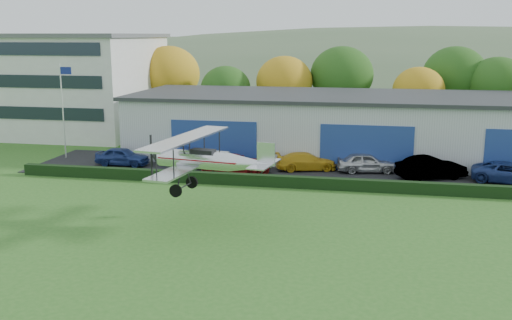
% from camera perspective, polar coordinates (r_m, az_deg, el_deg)
% --- Properties ---
extents(ground, '(300.00, 300.00, 0.00)m').
position_cam_1_polar(ground, '(24.92, -1.82, -12.15)').
color(ground, '#2E6620').
rests_on(ground, ground).
extents(apron, '(48.00, 9.00, 0.05)m').
position_cam_1_polar(apron, '(44.37, 8.08, -1.28)').
color(apron, black).
rests_on(apron, ground).
extents(hedge, '(46.00, 0.60, 0.80)m').
position_cam_1_polar(hedge, '(39.63, 7.70, -2.34)').
color(hedge, black).
rests_on(hedge, ground).
extents(hangar, '(40.60, 12.60, 5.30)m').
position_cam_1_polar(hangar, '(50.67, 10.88, 3.33)').
color(hangar, '#B2B7BC').
rests_on(hangar, ground).
extents(office_block, '(20.60, 15.60, 10.40)m').
position_cam_1_polar(office_block, '(66.23, -19.07, 7.16)').
color(office_block, silver).
rests_on(office_block, ground).
extents(flagpole, '(1.05, 0.10, 8.00)m').
position_cam_1_polar(flagpole, '(51.02, -18.39, 5.40)').
color(flagpole, silver).
rests_on(flagpole, ground).
extents(tree_belt, '(75.70, 13.22, 10.12)m').
position_cam_1_polar(tree_belt, '(63.06, 7.29, 7.86)').
color(tree_belt, '#3D2614').
rests_on(tree_belt, ground).
extents(distant_hills, '(430.00, 196.00, 56.00)m').
position_cam_1_polar(distant_hills, '(164.06, 7.74, 3.92)').
color(distant_hills, '#4C6642').
rests_on(distant_hills, ground).
extents(car_0, '(4.30, 1.81, 1.45)m').
position_cam_1_polar(car_0, '(47.51, -13.00, 0.35)').
color(car_0, navy).
rests_on(car_0, apron).
extents(car_1, '(4.62, 2.67, 1.44)m').
position_cam_1_polar(car_1, '(46.39, -7.23, 0.28)').
color(car_1, navy).
rests_on(car_1, apron).
extents(car_2, '(5.41, 2.92, 1.44)m').
position_cam_1_polar(car_2, '(43.59, -1.95, -0.40)').
color(car_2, maroon).
rests_on(car_2, apron).
extents(car_3, '(4.99, 3.14, 1.35)m').
position_cam_1_polar(car_3, '(44.88, 4.95, -0.13)').
color(car_3, gold).
rests_on(car_3, apron).
extents(car_4, '(4.66, 2.53, 1.50)m').
position_cam_1_polar(car_4, '(44.76, 10.79, -0.24)').
color(car_4, silver).
rests_on(car_4, apron).
extents(car_5, '(5.28, 3.66, 1.65)m').
position_cam_1_polar(car_5, '(43.83, 16.83, -0.72)').
color(car_5, gray).
rests_on(car_5, apron).
extents(car_6, '(5.63, 3.58, 1.45)m').
position_cam_1_polar(car_6, '(44.52, 23.73, -1.17)').
color(car_6, navy).
rests_on(car_6, apron).
extents(biplane, '(7.46, 8.54, 3.18)m').
position_cam_1_polar(biplane, '(31.89, -5.07, 0.16)').
color(biplane, silver).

